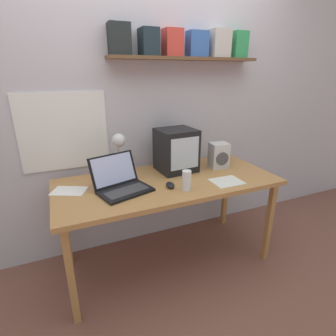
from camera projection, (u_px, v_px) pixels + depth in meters
ground_plane at (168, 260)px, 2.30m from camera, size 12.00×12.00×0.00m
back_wall at (147, 101)px, 2.25m from camera, size 5.60×0.24×2.60m
corner_desk at (168, 187)px, 2.06m from camera, size 1.70×0.75×0.76m
crt_monitor at (176, 150)px, 2.19m from camera, size 0.32×0.31×0.35m
laptop at (120, 182)px, 1.86m from camera, size 0.43×0.40×0.23m
desk_lamp at (119, 147)px, 1.98m from camera, size 0.12×0.17×0.36m
juice_glass at (187, 181)px, 1.85m from camera, size 0.06×0.06×0.15m
space_heater at (219, 155)px, 2.28m from camera, size 0.17×0.15×0.22m
computer_mouse at (170, 185)px, 1.91m from camera, size 0.08×0.11×0.03m
printed_handout at (227, 181)px, 2.01m from camera, size 0.23×0.19×0.00m
loose_paper_near_monitor at (69, 191)px, 1.85m from camera, size 0.28×0.24×0.00m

